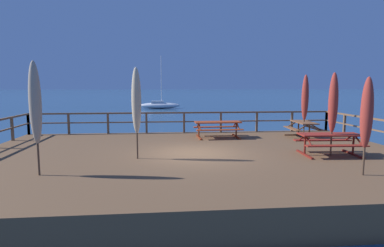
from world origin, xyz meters
name	(u,v)px	position (x,y,z in m)	size (l,w,h in m)	color
ground_plane	(194,177)	(0.00, 0.00, 0.00)	(600.00, 600.00, 0.00)	navy
wooden_deck	(194,165)	(0.00, 0.00, 0.45)	(16.02, 10.64, 0.89)	brown
railing_waterside_far	(184,118)	(0.00, 5.17, 1.65)	(15.82, 0.10, 1.09)	brown
picnic_table_back_left	(304,126)	(5.55, 2.98, 1.44)	(1.49, 1.75, 0.78)	brown
picnic_table_front_left	(329,139)	(4.75, -0.76, 1.45)	(2.19, 1.53, 0.78)	maroon
picnic_table_front_right	(218,126)	(1.48, 3.41, 1.46)	(2.21, 1.45, 0.78)	#993819
patio_umbrella_tall_mid_left	(305,98)	(5.53, 2.94, 2.78)	(0.32, 0.32, 2.98)	#4C3828
patio_umbrella_short_mid	(333,103)	(4.77, -0.83, 2.74)	(0.32, 0.32, 2.92)	#4C3828
patio_umbrella_short_front	(35,103)	(-4.54, -2.42, 2.87)	(0.32, 0.32, 3.12)	#4C3828
patio_umbrella_tall_back_right	(367,113)	(4.35, -3.27, 2.60)	(0.32, 0.32, 2.70)	#4C3828
patio_umbrella_tall_mid_right	(136,101)	(-1.99, -0.67, 2.84)	(0.32, 0.32, 3.06)	#4C3828
sailboat_distant	(159,105)	(-1.52, 35.67, 0.51)	(6.02, 1.74, 7.72)	silver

